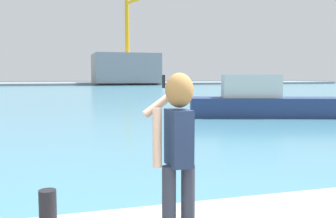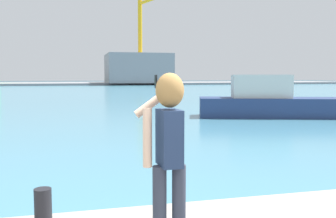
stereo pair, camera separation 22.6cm
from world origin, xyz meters
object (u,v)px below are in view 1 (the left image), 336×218
at_px(harbor_bollard, 48,207).
at_px(person_photographer, 177,141).
at_px(warehouse_right, 125,68).
at_px(port_crane, 130,32).
at_px(boat_moored, 266,102).

bearing_deg(harbor_bollard, person_photographer, -36.46).
distance_m(warehouse_right, port_crane, 8.70).
xyz_separation_m(boat_moored, warehouse_right, (4.67, 71.89, 3.10)).
height_order(person_photographer, warehouse_right, warehouse_right).
relative_size(boat_moored, warehouse_right, 0.59).
relative_size(harbor_bollard, port_crane, 0.02).
xyz_separation_m(person_photographer, harbor_bollard, (-1.27, 0.94, -0.87)).
distance_m(harbor_bollard, warehouse_right, 86.48).
height_order(harbor_bollard, warehouse_right, warehouse_right).
bearing_deg(port_crane, person_photographer, -100.12).
bearing_deg(person_photographer, harbor_bollard, 51.65).
bearing_deg(boat_moored, person_photographer, -105.95).
height_order(boat_moored, warehouse_right, warehouse_right).
distance_m(harbor_bollard, boat_moored, 16.94).
relative_size(person_photographer, harbor_bollard, 4.37).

